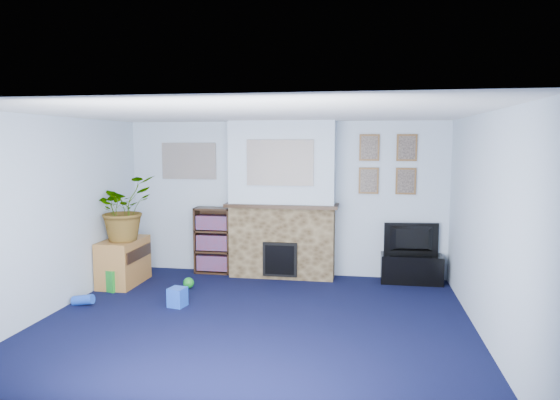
% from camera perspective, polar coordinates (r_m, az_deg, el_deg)
% --- Properties ---
extents(floor, '(5.00, 4.50, 0.01)m').
position_cam_1_polar(floor, '(5.95, -3.03, -13.88)').
color(floor, black).
rests_on(floor, ground).
extents(ceiling, '(5.00, 4.50, 0.01)m').
position_cam_1_polar(ceiling, '(5.58, -3.19, 9.88)').
color(ceiling, white).
rests_on(ceiling, wall_back).
extents(wall_back, '(5.00, 0.04, 2.40)m').
position_cam_1_polar(wall_back, '(7.83, 0.50, 0.17)').
color(wall_back, silver).
rests_on(wall_back, ground).
extents(wall_front, '(5.00, 0.04, 2.40)m').
position_cam_1_polar(wall_front, '(3.52, -11.22, -8.03)').
color(wall_front, silver).
rests_on(wall_front, ground).
extents(wall_left, '(0.04, 4.50, 2.40)m').
position_cam_1_polar(wall_left, '(6.65, -24.65, -1.61)').
color(wall_left, silver).
rests_on(wall_left, ground).
extents(wall_right, '(0.04, 4.50, 2.40)m').
position_cam_1_polar(wall_right, '(5.65, 22.50, -2.87)').
color(wall_right, silver).
rests_on(wall_right, ground).
extents(chimney_breast, '(1.72, 0.50, 2.40)m').
position_cam_1_polar(chimney_breast, '(7.63, 0.25, -0.12)').
color(chimney_breast, brown).
rests_on(chimney_breast, ground).
extents(collage_main, '(1.00, 0.03, 0.68)m').
position_cam_1_polar(collage_main, '(7.38, -0.01, 4.29)').
color(collage_main, gray).
rests_on(collage_main, chimney_breast).
extents(collage_left, '(0.90, 0.03, 0.58)m').
position_cam_1_polar(collage_left, '(8.16, -10.36, 4.41)').
color(collage_left, gray).
rests_on(collage_left, wall_back).
extents(portrait_tl, '(0.30, 0.03, 0.40)m').
position_cam_1_polar(portrait_tl, '(7.66, 10.17, 5.92)').
color(portrait_tl, brown).
rests_on(portrait_tl, wall_back).
extents(portrait_tr, '(0.30, 0.03, 0.40)m').
position_cam_1_polar(portrait_tr, '(7.69, 14.29, 5.82)').
color(portrait_tr, brown).
rests_on(portrait_tr, wall_back).
extents(portrait_bl, '(0.30, 0.03, 0.40)m').
position_cam_1_polar(portrait_bl, '(7.69, 10.10, 2.19)').
color(portrait_bl, brown).
rests_on(portrait_bl, wall_back).
extents(portrait_br, '(0.30, 0.03, 0.40)m').
position_cam_1_polar(portrait_br, '(7.71, 14.19, 2.10)').
color(portrait_br, brown).
rests_on(portrait_br, wall_back).
extents(tv_stand, '(0.89, 0.38, 0.42)m').
position_cam_1_polar(tv_stand, '(7.73, 14.78, -7.50)').
color(tv_stand, black).
rests_on(tv_stand, ground).
extents(television, '(0.81, 0.19, 0.46)m').
position_cam_1_polar(television, '(7.65, 14.86, -4.35)').
color(television, black).
rests_on(television, tv_stand).
extents(bookshelf, '(0.58, 0.28, 1.05)m').
position_cam_1_polar(bookshelf, '(8.05, -7.60, -4.74)').
color(bookshelf, black).
rests_on(bookshelf, ground).
extents(sideboard, '(0.48, 0.86, 0.67)m').
position_cam_1_polar(sideboard, '(7.74, -17.44, -6.61)').
color(sideboard, '#A56F35').
rests_on(sideboard, ground).
extents(potted_plant, '(0.97, 1.04, 0.94)m').
position_cam_1_polar(potted_plant, '(7.54, -17.48, -0.90)').
color(potted_plant, '#26661E').
rests_on(potted_plant, sideboard).
extents(mantel_clock, '(0.09, 0.05, 0.13)m').
position_cam_1_polar(mantel_clock, '(7.59, -0.19, 0.11)').
color(mantel_clock, gold).
rests_on(mantel_clock, chimney_breast).
extents(mantel_candle, '(0.05, 0.05, 0.16)m').
position_cam_1_polar(mantel_candle, '(7.53, 2.89, 0.13)').
color(mantel_candle, '#B2BFC6').
rests_on(mantel_candle, chimney_breast).
extents(mantel_teddy, '(0.15, 0.15, 0.15)m').
position_cam_1_polar(mantel_teddy, '(7.70, -4.09, 0.15)').
color(mantel_teddy, gray).
rests_on(mantel_teddy, chimney_breast).
extents(mantel_can, '(0.06, 0.06, 0.13)m').
position_cam_1_polar(mantel_can, '(7.50, 5.76, -0.08)').
color(mantel_can, blue).
rests_on(mantel_can, chimney_breast).
extents(green_crate, '(0.46, 0.42, 0.30)m').
position_cam_1_polar(green_crate, '(7.59, -18.71, -8.55)').
color(green_crate, '#198C26').
rests_on(green_crate, ground).
extents(toy_ball, '(0.16, 0.16, 0.16)m').
position_cam_1_polar(toy_ball, '(7.35, -10.41, -9.21)').
color(toy_ball, '#198C26').
rests_on(toy_ball, ground).
extents(toy_block, '(0.23, 0.23, 0.24)m').
position_cam_1_polar(toy_block, '(6.60, -11.64, -10.91)').
color(toy_block, blue).
rests_on(toy_block, ground).
extents(toy_tube, '(0.29, 0.13, 0.16)m').
position_cam_1_polar(toy_tube, '(6.99, -21.58, -10.58)').
color(toy_tube, blue).
rests_on(toy_tube, ground).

